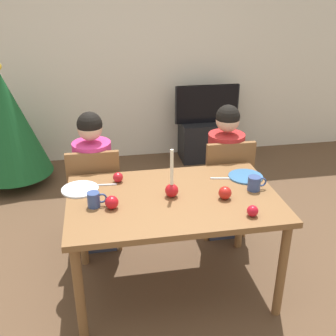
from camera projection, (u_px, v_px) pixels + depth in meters
ground_plane at (173, 285)px, 2.98m from camera, size 7.68×7.68×0.00m
back_wall at (132, 52)px, 4.77m from camera, size 6.40×0.10×2.60m
dining_table at (173, 208)px, 2.70m from camera, size 1.40×0.90×0.75m
chair_left at (95, 192)px, 3.23m from camera, size 0.40×0.40×0.90m
chair_right at (225, 182)px, 3.40m from camera, size 0.40×0.40×0.90m
person_left_child at (95, 184)px, 3.23m from camera, size 0.30×0.30×1.17m
person_right_child at (224, 174)px, 3.41m from camera, size 0.30×0.30×1.17m
tv_stand at (206, 140)px, 5.08m from camera, size 0.64×0.40×0.48m
tv at (207, 104)px, 4.88m from camera, size 0.79×0.05×0.46m
christmas_tree at (8, 124)px, 4.22m from camera, size 0.82×0.82×1.34m
candle_centerpiece at (172, 187)px, 2.64m from camera, size 0.09×0.09×0.34m
plate_left at (80, 189)px, 2.76m from camera, size 0.25×0.25×0.01m
plate_right at (246, 177)px, 2.94m from camera, size 0.25×0.25×0.01m
mug_left at (94, 200)px, 2.53m from camera, size 0.13×0.08×0.10m
mug_right at (255, 183)px, 2.74m from camera, size 0.13×0.09×0.10m
fork_left at (104, 185)px, 2.82m from camera, size 0.18×0.03×0.01m
fork_right at (223, 178)px, 2.91m from camera, size 0.18×0.05×0.01m
apple_near_candle at (118, 177)px, 2.86m from camera, size 0.07×0.07×0.07m
apple_by_left_plate at (225, 193)px, 2.63m from camera, size 0.09×0.09×0.09m
apple_by_right_mug at (112, 202)px, 2.51m from camera, size 0.09×0.09×0.09m
apple_far_edge at (253, 211)px, 2.43m from camera, size 0.07×0.07×0.07m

